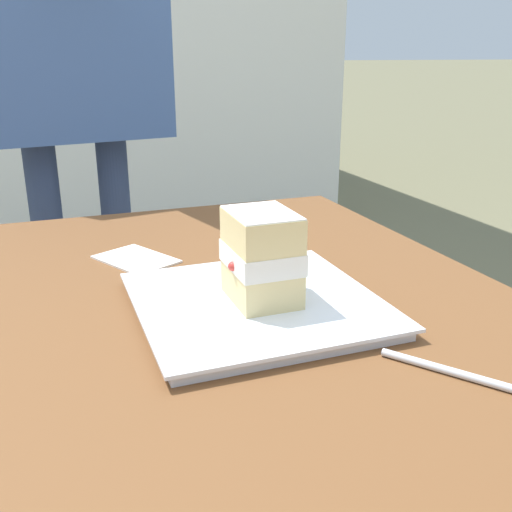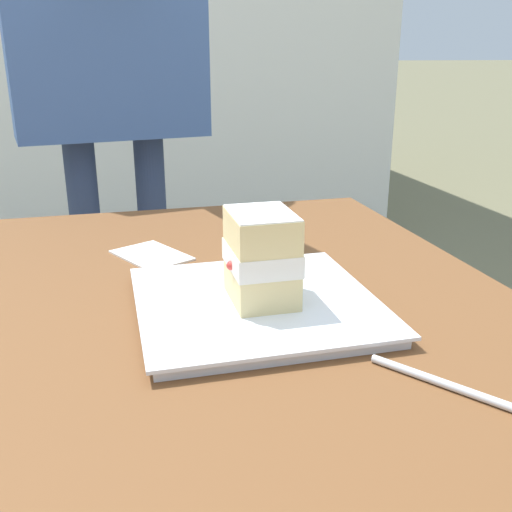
% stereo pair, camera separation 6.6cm
% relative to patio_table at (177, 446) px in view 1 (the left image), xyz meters
% --- Properties ---
extents(patio_table, '(1.17, 0.90, 0.69)m').
position_rel_patio_table_xyz_m(patio_table, '(0.00, 0.00, 0.00)').
color(patio_table, brown).
rests_on(patio_table, ground).
extents(dessert_plate, '(0.27, 0.27, 0.02)m').
position_rel_patio_table_xyz_m(dessert_plate, '(0.08, -0.12, 0.11)').
color(dessert_plate, white).
rests_on(dessert_plate, patio_table).
extents(cake_slice, '(0.09, 0.08, 0.10)m').
position_rel_patio_table_xyz_m(cake_slice, '(0.08, -0.12, 0.17)').
color(cake_slice, '#EAD18C').
rests_on(cake_slice, dessert_plate).
extents(dessert_fork, '(0.15, 0.11, 0.01)m').
position_rel_patio_table_xyz_m(dessert_fork, '(-0.14, -0.26, 0.10)').
color(dessert_fork, silver).
rests_on(dessert_fork, patio_table).
extents(paper_napkin, '(0.14, 0.12, 0.00)m').
position_rel_patio_table_xyz_m(paper_napkin, '(0.31, -0.02, 0.10)').
color(paper_napkin, white).
rests_on(paper_napkin, patio_table).
extents(diner_person, '(0.58, 0.45, 1.56)m').
position_rel_patio_table_xyz_m(diner_person, '(0.91, 0.02, 0.45)').
color(diner_person, navy).
rests_on(diner_person, ground).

